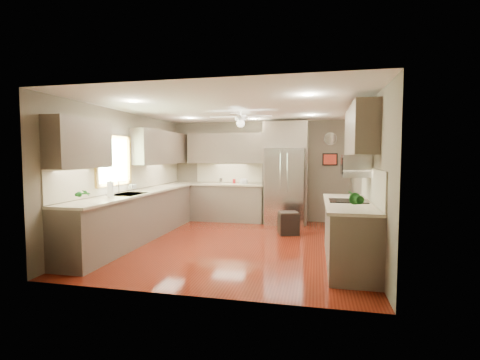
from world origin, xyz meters
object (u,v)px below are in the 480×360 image
at_px(canister_d, 234,181).
at_px(bowl, 244,183).
at_px(microwave, 356,166).
at_px(potted_plant_right, 355,198).
at_px(soap_bottle, 133,187).
at_px(stool, 288,223).
at_px(canister_b, 221,181).
at_px(refrigerator, 285,174).
at_px(potted_plant_left, 83,194).
at_px(paper_towel, 110,189).

bearing_deg(canister_d, bowl, -3.01).
bearing_deg(microwave, potted_plant_right, -95.67).
xyz_separation_m(soap_bottle, microwave, (4.11, -0.49, 0.45)).
bearing_deg(stool, canister_b, 144.62).
xyz_separation_m(canister_d, soap_bottle, (-1.50, -2.28, 0.03)).
distance_m(canister_b, refrigerator, 1.65).
relative_size(potted_plant_right, bowl, 1.60).
height_order(canister_d, soap_bottle, soap_bottle).
height_order(potted_plant_left, bowl, potted_plant_left).
distance_m(canister_b, stool, 2.35).
bearing_deg(stool, potted_plant_left, -136.54).
height_order(stool, paper_towel, paper_towel).
height_order(bowl, refrigerator, refrigerator).
xyz_separation_m(potted_plant_right, microwave, (0.12, 1.21, 0.37)).
bearing_deg(paper_towel, refrigerator, 50.49).
xyz_separation_m(refrigerator, microwave, (1.33, -2.71, 0.29)).
distance_m(bowl, paper_towel, 3.63).
height_order(canister_d, microwave, microwave).
bearing_deg(microwave, potted_plant_left, -163.55).
distance_m(bowl, refrigerator, 1.06).
bearing_deg(paper_towel, soap_bottle, 98.01).
distance_m(canister_d, potted_plant_right, 4.69).
relative_size(potted_plant_right, paper_towel, 1.27).
bearing_deg(paper_towel, stool, 35.51).
bearing_deg(soap_bottle, refrigerator, 38.58).
distance_m(soap_bottle, refrigerator, 3.56).
xyz_separation_m(microwave, stool, (-1.15, 1.51, -1.24)).
bearing_deg(microwave, canister_b, 136.62).
bearing_deg(stool, refrigerator, 98.35).
bearing_deg(bowl, refrigerator, -2.43).
bearing_deg(potted_plant_right, soap_bottle, 156.92).
bearing_deg(potted_plant_right, paper_towel, 169.50).
bearing_deg(bowl, potted_plant_left, -112.46).
distance_m(canister_d, refrigerator, 1.30).
distance_m(potted_plant_right, refrigerator, 4.10).
distance_m(refrigerator, microwave, 3.03).
bearing_deg(refrigerator, paper_towel, -129.51).
height_order(canister_b, bowl, canister_b).
height_order(soap_bottle, microwave, microwave).
bearing_deg(potted_plant_right, stool, 110.71).
height_order(canister_b, microwave, microwave).
height_order(potted_plant_right, bowl, potted_plant_right).
bearing_deg(potted_plant_right, canister_b, 125.32).
xyz_separation_m(canister_d, refrigerator, (1.28, -0.06, 0.19)).
distance_m(potted_plant_right, microwave, 1.27).
xyz_separation_m(soap_bottle, stool, (2.96, 1.03, -0.80)).
bearing_deg(paper_towel, canister_d, 67.37).
xyz_separation_m(potted_plant_right, refrigerator, (-1.21, 3.92, 0.08)).
bearing_deg(potted_plant_left, bowl, 67.54).
xyz_separation_m(soap_bottle, potted_plant_left, (0.12, -1.67, 0.04)).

